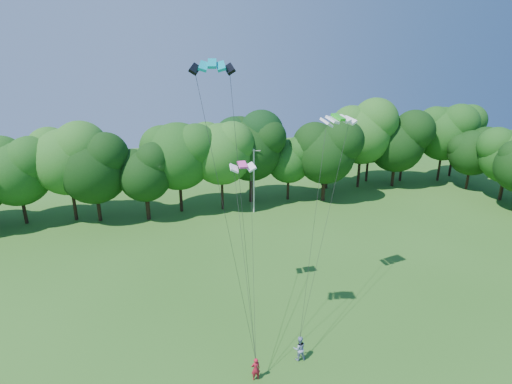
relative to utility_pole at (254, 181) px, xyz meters
name	(u,v)px	position (x,y,z in m)	size (l,w,h in m)	color
utility_pole	(254,181)	(0.00, 0.00, 0.00)	(1.70, 0.64, 8.82)	beige
kite_flyer_left	(256,369)	(-9.62, -28.37, -3.68)	(0.61, 0.40, 1.67)	#B2172A
kite_flyer_right	(299,348)	(-6.14, -27.64, -3.59)	(0.90, 0.70, 1.85)	#8B99C1
kite_teal	(212,64)	(-11.21, -25.70, 15.27)	(2.58, 1.63, 0.54)	#059EAE
kite_green	(338,117)	(-0.18, -20.82, 11.19)	(2.94, 1.67, 0.48)	green
kite_pink	(242,165)	(-7.44, -18.96, 7.54)	(2.10, 1.10, 0.42)	#F644AF
tree_back_center	(251,145)	(1.27, 4.93, 3.81)	(9.16, 9.16, 13.33)	#322413
tree_back_east	(370,136)	(22.90, 7.38, 3.24)	(8.54, 8.54, 12.42)	#341D15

